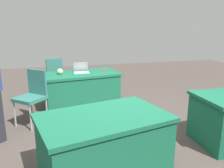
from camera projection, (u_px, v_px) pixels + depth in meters
name	position (u px, v px, depth m)	size (l,w,h in m)	color
ground_plane	(124.00, 143.00, 3.48)	(14.40, 14.40, 0.00)	#4C423D
table_foreground	(81.00, 90.00, 5.02)	(1.70, 1.07, 0.74)	#196647
table_back_left	(104.00, 145.00, 2.68)	(1.60, 1.20, 0.74)	#196647
chair_near_front	(33.00, 94.00, 4.05)	(0.62, 0.62, 0.97)	#9E9993
chair_tucked_right	(53.00, 74.00, 5.83)	(0.56, 0.56, 0.95)	#9E9993
laptop_silver	(81.00, 71.00, 4.98)	(0.33, 0.31, 0.21)	silver
yarn_ball	(60.00, 71.00, 4.79)	(0.12, 0.12, 0.12)	beige
scissors_red	(103.00, 71.00, 5.18)	(0.18, 0.04, 0.01)	red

